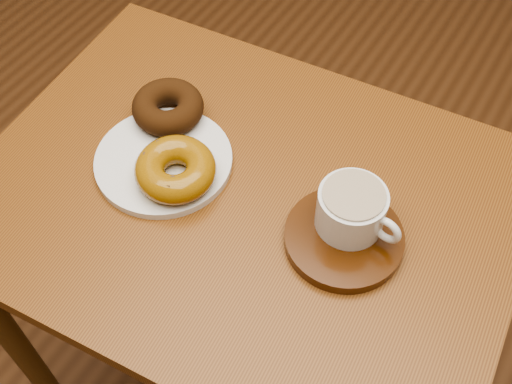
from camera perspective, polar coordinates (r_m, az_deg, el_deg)
The scene contains 8 objects.
ground at distance 1.73m, azimuth 1.05°, elevation -5.21°, with size 6.00×6.00×0.00m, color brown.
cafe_table at distance 1.02m, azimuth -0.96°, elevation -4.08°, with size 0.82×0.64×0.73m.
donut_plate at distance 0.96m, azimuth -8.21°, elevation 2.78°, with size 0.20×0.20×0.01m, color silver.
donut_cinnamon at distance 1.00m, azimuth -7.84°, elevation 7.51°, with size 0.11×0.11×0.04m, color #361C0A.
donut_caramel at distance 0.91m, azimuth -7.18°, elevation 2.02°, with size 0.13×0.13×0.04m.
saucer at distance 0.88m, azimuth 7.80°, elevation -4.09°, with size 0.16×0.16×0.02m, color #391A07.
coffee_cup at distance 0.86m, azimuth 8.56°, elevation -1.53°, with size 0.12×0.09×0.07m.
teaspoon at distance 0.90m, azimuth 8.32°, elevation -0.43°, with size 0.02×0.10×0.01m.
Camera 1 is at (0.44, -0.78, 1.48)m, focal length 45.00 mm.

